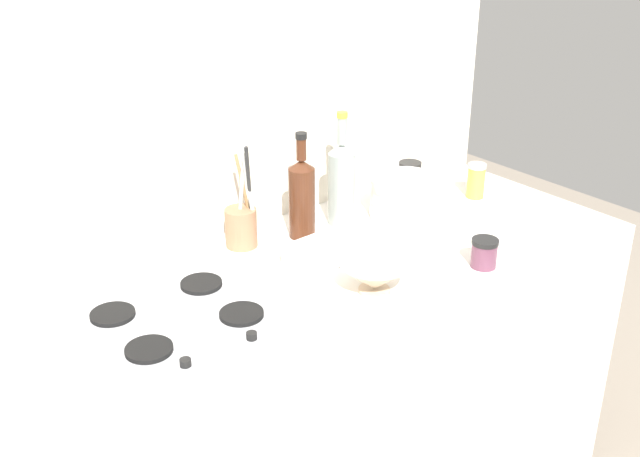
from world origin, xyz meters
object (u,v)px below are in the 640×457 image
mixing_bowl (375,276)px  stovetop_hob (178,320)px  butter_dish (315,255)px  condiment_jar_spare (484,253)px  condiment_jar_front (476,181)px  plate_stack (405,198)px  condiment_jar_rear (410,179)px  wine_bottle_leftmost (341,182)px  utensil_crock (242,223)px  wine_bottle_mid_left (302,196)px

mixing_bowl → stovetop_hob: bearing=160.3°
butter_dish → condiment_jar_spare: size_ratio=1.87×
butter_dish → condiment_jar_front: size_ratio=1.30×
plate_stack → condiment_jar_rear: (0.13, 0.12, -0.01)m
wine_bottle_leftmost → mixing_bowl: bearing=-118.4°
wine_bottle_leftmost → butter_dish: (-0.23, -0.17, -0.10)m
mixing_bowl → utensil_crock: 0.43m
plate_stack → butter_dish: plate_stack is taller
wine_bottle_mid_left → condiment_jar_spare: size_ratio=3.93×
utensil_crock → condiment_jar_spare: 0.65m
mixing_bowl → utensil_crock: size_ratio=0.58×
wine_bottle_mid_left → condiment_jar_spare: (0.26, -0.44, -0.08)m
wine_bottle_leftmost → butter_dish: wine_bottle_leftmost is taller
plate_stack → condiment_jar_rear: 0.18m
wine_bottle_leftmost → condiment_jar_spare: 0.47m
condiment_jar_rear → wine_bottle_leftmost: bearing=-174.1°
condiment_jar_front → condiment_jar_spare: bearing=-136.0°
mixing_bowl → condiment_jar_spare: same height
plate_stack → utensil_crock: bearing=164.5°
utensil_crock → plate_stack: bearing=-15.5°
stovetop_hob → plate_stack: size_ratio=2.18×
plate_stack → mixing_bowl: plate_stack is taller
mixing_bowl → utensil_crock: bearing=105.0°
wine_bottle_leftmost → condiment_jar_rear: size_ratio=3.04×
wine_bottle_leftmost → condiment_jar_spare: wine_bottle_leftmost is taller
butter_dish → utensil_crock: 0.24m
wine_bottle_mid_left → condiment_jar_front: bearing=-10.1°
mixing_bowl → wine_bottle_leftmost: bearing=61.6°
stovetop_hob → wine_bottle_mid_left: 0.56m
condiment_jar_front → condiment_jar_rear: 0.21m
condiment_jar_front → wine_bottle_leftmost: bearing=166.4°
wine_bottle_leftmost → condiment_jar_spare: (0.11, -0.44, -0.09)m
wine_bottle_mid_left → butter_dish: 0.21m
butter_dish → condiment_jar_front: 0.69m
condiment_jar_spare → utensil_crock: bearing=130.9°
wine_bottle_leftmost → wine_bottle_mid_left: 0.15m
stovetop_hob → mixing_bowl: size_ratio=2.65×
wine_bottle_leftmost → condiment_jar_rear: (0.31, 0.03, -0.07)m
butter_dish → condiment_jar_spare: (0.34, -0.27, 0.01)m
butter_dish → mixing_bowl: bearing=-81.9°
wine_bottle_leftmost → condiment_jar_rear: wine_bottle_leftmost is taller
plate_stack → condiment_jar_front: 0.29m
plate_stack → butter_dish: 0.41m
wine_bottle_mid_left → butter_dish: size_ratio=2.10×
wine_bottle_leftmost → utensil_crock: (-0.31, 0.05, -0.06)m
wine_bottle_mid_left → condiment_jar_rear: 0.46m
plate_stack → stovetop_hob: bearing=-171.7°
butter_dish → utensil_crock: size_ratio=0.49×
wine_bottle_mid_left → condiment_jar_front: 0.62m
wine_bottle_mid_left → utensil_crock: size_ratio=1.03×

